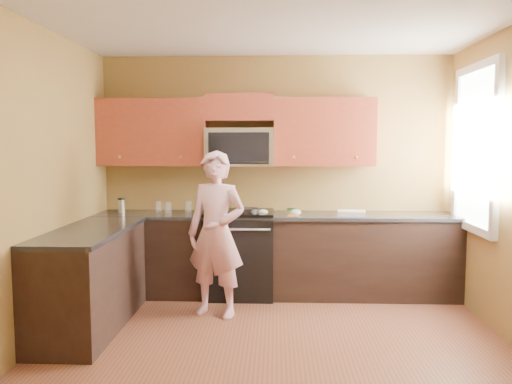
{
  "coord_description": "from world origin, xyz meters",
  "views": [
    {
      "loc": [
        0.01,
        -3.89,
        1.68
      ],
      "look_at": [
        -0.2,
        1.3,
        1.2
      ],
      "focal_mm": 35.54,
      "sensor_mm": 36.0,
      "label": 1
    }
  ],
  "objects_px": {
    "microwave": "(240,166)",
    "butter_tub": "(292,214)",
    "travel_mug": "(122,213)",
    "woman": "(216,234)",
    "frying_pan": "(247,213)",
    "stove": "(240,253)"
  },
  "relations": [
    {
      "from": "microwave",
      "to": "butter_tub",
      "type": "xyz_separation_m",
      "value": [
        0.58,
        -0.15,
        -0.53
      ]
    },
    {
      "from": "microwave",
      "to": "travel_mug",
      "type": "height_order",
      "value": "microwave"
    },
    {
      "from": "woman",
      "to": "frying_pan",
      "type": "distance_m",
      "value": 0.59
    },
    {
      "from": "stove",
      "to": "travel_mug",
      "type": "relative_size",
      "value": 5.61
    },
    {
      "from": "woman",
      "to": "butter_tub",
      "type": "distance_m",
      "value": 1.01
    },
    {
      "from": "butter_tub",
      "to": "frying_pan",
      "type": "bearing_deg",
      "value": -163.24
    },
    {
      "from": "woman",
      "to": "butter_tub",
      "type": "height_order",
      "value": "woman"
    },
    {
      "from": "microwave",
      "to": "travel_mug",
      "type": "bearing_deg",
      "value": -175.78
    },
    {
      "from": "travel_mug",
      "to": "frying_pan",
      "type": "bearing_deg",
      "value": -7.85
    },
    {
      "from": "frying_pan",
      "to": "microwave",
      "type": "bearing_deg",
      "value": 93.79
    },
    {
      "from": "stove",
      "to": "microwave",
      "type": "distance_m",
      "value": 0.98
    },
    {
      "from": "microwave",
      "to": "woman",
      "type": "distance_m",
      "value": 1.04
    },
    {
      "from": "butter_tub",
      "to": "microwave",
      "type": "bearing_deg",
      "value": 165.89
    },
    {
      "from": "stove",
      "to": "travel_mug",
      "type": "distance_m",
      "value": 1.41
    },
    {
      "from": "woman",
      "to": "frying_pan",
      "type": "height_order",
      "value": "woman"
    },
    {
      "from": "microwave",
      "to": "frying_pan",
      "type": "bearing_deg",
      "value": -72.74
    },
    {
      "from": "woman",
      "to": "frying_pan",
      "type": "relative_size",
      "value": 3.56
    },
    {
      "from": "microwave",
      "to": "woman",
      "type": "relative_size",
      "value": 0.47
    },
    {
      "from": "stove",
      "to": "microwave",
      "type": "xyz_separation_m",
      "value": [
        0.0,
        0.12,
        0.97
      ]
    },
    {
      "from": "microwave",
      "to": "woman",
      "type": "xyz_separation_m",
      "value": [
        -0.18,
        -0.8,
        -0.64
      ]
    },
    {
      "from": "stove",
      "to": "frying_pan",
      "type": "height_order",
      "value": "frying_pan"
    },
    {
      "from": "butter_tub",
      "to": "travel_mug",
      "type": "xyz_separation_m",
      "value": [
        -1.92,
        0.05,
        0.0
      ]
    }
  ]
}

